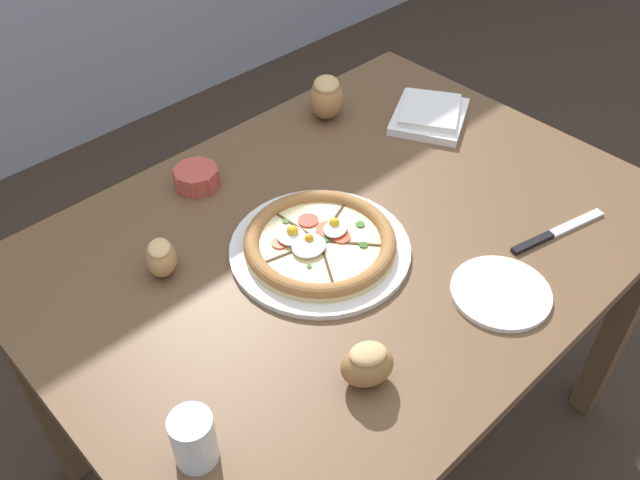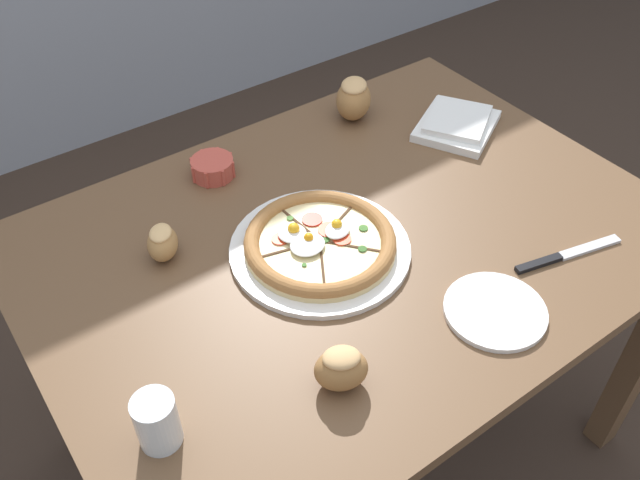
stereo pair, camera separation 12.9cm
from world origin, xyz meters
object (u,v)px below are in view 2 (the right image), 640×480
knife_main (567,254)px  side_saucer (495,311)px  ramekin_bowl (213,167)px  bread_piece_near (354,98)px  dining_table (350,272)px  water_glass (158,423)px  napkin_folded (457,124)px  bread_piece_mid (162,242)px  pizza (320,244)px  bread_piece_far (341,368)px

knife_main → side_saucer: size_ratio=1.29×
ramekin_bowl → bread_piece_near: size_ratio=0.73×
dining_table → side_saucer: 0.34m
knife_main → water_glass: bearing=-173.7°
dining_table → napkin_folded: napkin_folded is taller
bread_piece_near → bread_piece_mid: bread_piece_near is taller
pizza → bread_piece_far: (-0.15, -0.27, 0.02)m
dining_table → knife_main: size_ratio=5.33×
pizza → bread_piece_near: 0.49m
pizza → dining_table: bearing=-0.5°
knife_main → water_glass: (-0.81, 0.10, 0.04)m
bread_piece_mid → ramekin_bowl: bearing=40.2°
bread_piece_far → knife_main: 0.53m
dining_table → bread_piece_near: bearing=51.9°
pizza → napkin_folded: bearing=16.6°
bread_piece_mid → water_glass: 0.40m
napkin_folded → bread_piece_mid: (-0.76, 0.01, 0.02)m
napkin_folded → side_saucer: napkin_folded is taller
bread_piece_near → water_glass: (-0.78, -0.53, -0.01)m
dining_table → napkin_folded: size_ratio=5.02×
bread_piece_far → water_glass: bearing=164.5°
ramekin_bowl → knife_main: size_ratio=0.43×
ramekin_bowl → bread_piece_near: bearing=1.2°
ramekin_bowl → side_saucer: ramekin_bowl is taller
pizza → napkin_folded: (0.51, 0.15, -0.00)m
dining_table → pizza: size_ratio=3.56×
water_glass → bread_piece_near: bearing=34.5°
bread_piece_mid → knife_main: bearing=-35.7°
knife_main → bread_piece_near: bearing=106.3°
dining_table → bread_piece_far: bread_piece_far is taller
napkin_folded → water_glass: bearing=-159.9°
knife_main → side_saucer: bearing=-161.6°
water_glass → side_saucer: 0.60m
bread_piece_far → knife_main: bread_piece_far is taller
side_saucer → bread_piece_mid: bearing=131.0°
dining_table → bread_piece_mid: 0.39m
napkin_folded → knife_main: (-0.13, -0.44, -0.01)m
ramekin_bowl → side_saucer: 0.68m
pizza → water_glass: bearing=-155.9°
dining_table → pizza: bearing=179.5°
dining_table → side_saucer: (0.08, -0.31, 0.11)m
side_saucer → dining_table: bearing=105.3°
napkin_folded → knife_main: bearing=-106.6°
napkin_folded → bread_piece_mid: bread_piece_mid is taller
bread_piece_near → pizza: bearing=-135.3°
pizza → ramekin_bowl: pizza is taller
dining_table → bread_piece_mid: bearing=153.3°
bread_piece_near → bread_piece_far: bearing=-129.1°
bread_piece_near → bread_piece_far: 0.79m
dining_table → knife_main: knife_main is taller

